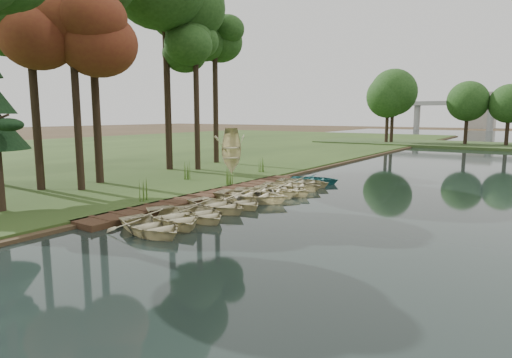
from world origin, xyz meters
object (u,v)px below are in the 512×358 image
Objects in this scene: stored_rowboat at (231,169)px; rowboat_0 at (151,224)px; rowboat_1 at (173,215)px; rowboat_2 at (200,212)px; boardwalk at (211,196)px.

rowboat_0 is at bearing -123.66° from stored_rowboat.
rowboat_1 reaches higher than rowboat_2.
rowboat_1 is 1.31m from rowboat_2.
rowboat_1 is (2.47, -5.32, 0.30)m from boardwalk.
rowboat_1 is at bearing -176.29° from rowboat_2.
rowboat_2 is (0.11, 2.70, -0.03)m from rowboat_0.
rowboat_2 is at bearing -54.97° from boardwalk.
rowboat_0 reaches higher than rowboat_2.
stored_rowboat is at bearing 39.13° from rowboat_0.
stored_rowboat is (-3.85, 6.87, 0.49)m from boardwalk.
stored_rowboat reaches higher than rowboat_1.
stored_rowboat reaches higher than rowboat_0.
stored_rowboat is at bearing 119.24° from boardwalk.
boardwalk is 4.97m from rowboat_2.
stored_rowboat is (-6.59, 13.64, 0.22)m from rowboat_0.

